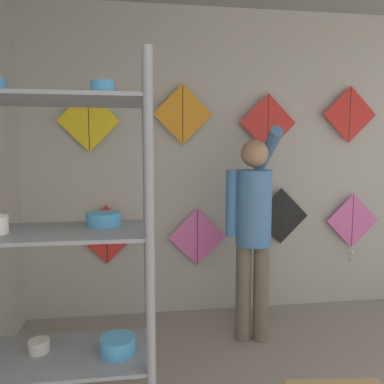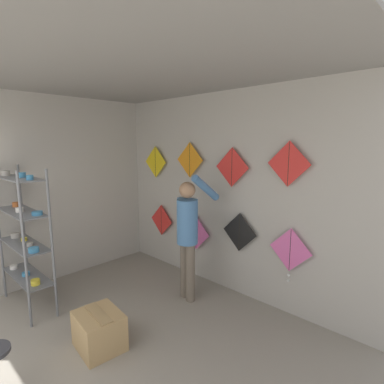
{
  "view_description": "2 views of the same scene",
  "coord_description": "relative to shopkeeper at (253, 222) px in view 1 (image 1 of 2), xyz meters",
  "views": [
    {
      "loc": [
        -0.83,
        0.34,
        1.52
      ],
      "look_at": [
        -0.4,
        3.46,
        1.18
      ],
      "focal_mm": 35.0,
      "sensor_mm": 36.0,
      "label": 1
    },
    {
      "loc": [
        2.73,
        0.43,
        2.11
      ],
      "look_at": [
        -0.17,
        3.46,
        1.41
      ],
      "focal_mm": 28.0,
      "sensor_mm": 36.0,
      "label": 2
    }
  ],
  "objects": [
    {
      "name": "back_panel",
      "position": [
        -0.05,
        0.63,
        0.43
      ],
      "size": [
        4.54,
        0.06,
        2.8
      ],
      "primitive_type": "cube",
      "color": "#BCB7AD",
      "rests_on": "ground"
    },
    {
      "name": "shopkeeper",
      "position": [
        0.0,
        0.0,
        0.0
      ],
      "size": [
        0.43,
        0.56,
        1.72
      ],
      "rotation": [
        0.0,
        0.0,
        -0.24
      ],
      "color": "#726656",
      "rests_on": "ground"
    },
    {
      "name": "kite_0",
      "position": [
        -1.18,
        0.54,
        -0.19
      ],
      "size": [
        0.53,
        0.01,
        0.53
      ],
      "color": "red"
    },
    {
      "name": "kite_1",
      "position": [
        -0.36,
        0.54,
        -0.24
      ],
      "size": [
        0.53,
        0.01,
        0.53
      ],
      "color": "pink"
    },
    {
      "name": "kite_2",
      "position": [
        0.44,
        0.54,
        -0.06
      ],
      "size": [
        0.53,
        0.01,
        0.53
      ],
      "color": "black"
    },
    {
      "name": "kite_3",
      "position": [
        1.18,
        0.54,
        -0.15
      ],
      "size": [
        0.53,
        0.04,
        0.67
      ],
      "color": "pink"
    },
    {
      "name": "kite_4",
      "position": [
        -1.31,
        0.54,
        0.81
      ],
      "size": [
        0.53,
        0.01,
        0.53
      ],
      "color": "yellow"
    },
    {
      "name": "kite_5",
      "position": [
        -0.49,
        0.54,
        0.88
      ],
      "size": [
        0.53,
        0.01,
        0.53
      ],
      "color": "orange"
    },
    {
      "name": "kite_6",
      "position": [
        0.3,
        0.54,
        0.81
      ],
      "size": [
        0.53,
        0.01,
        0.53
      ],
      "color": "red"
    },
    {
      "name": "kite_7",
      "position": [
        1.1,
        0.54,
        0.9
      ],
      "size": [
        0.53,
        0.01,
        0.53
      ],
      "color": "red"
    }
  ]
}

